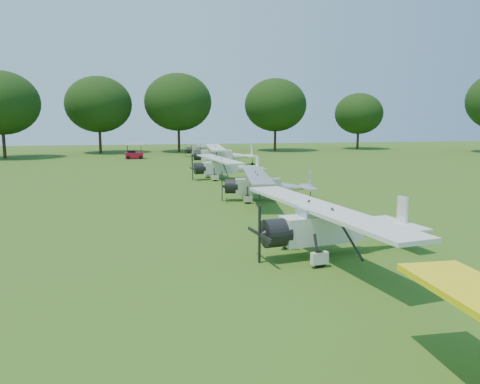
% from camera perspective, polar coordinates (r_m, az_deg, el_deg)
% --- Properties ---
extents(ground, '(160.00, 160.00, 0.00)m').
position_cam_1_polar(ground, '(23.64, 6.10, -4.70)').
color(ground, '#2A5415').
rests_on(ground, ground).
extents(tree_belt, '(137.36, 130.27, 14.52)m').
position_cam_1_polar(tree_belt, '(24.53, 14.58, 14.45)').
color(tree_belt, '#301C12').
rests_on(tree_belt, ground).
extents(aircraft_3, '(7.30, 11.55, 2.27)m').
position_cam_1_polar(aircraft_3, '(19.60, 11.31, -3.72)').
color(aircraft_3, white).
rests_on(aircraft_3, ground).
extents(aircraft_4, '(6.44, 10.22, 2.01)m').
position_cam_1_polar(aircraft_4, '(31.87, 3.04, 1.04)').
color(aircraft_4, silver).
rests_on(aircraft_4, ground).
extents(aircraft_5, '(6.77, 10.74, 2.11)m').
position_cam_1_polar(aircraft_5, '(43.28, -1.86, 3.24)').
color(aircraft_5, white).
rests_on(aircraft_5, ground).
extents(aircraft_6, '(7.68, 12.23, 2.41)m').
position_cam_1_polar(aircraft_6, '(55.99, -2.32, 4.72)').
color(aircraft_6, white).
rests_on(aircraft_6, ground).
extents(aircraft_7, '(6.11, 9.74, 1.92)m').
position_cam_1_polar(aircraft_7, '(68.56, -4.37, 5.25)').
color(aircraft_7, silver).
rests_on(aircraft_7, ground).
extents(golf_cart, '(2.41, 1.53, 2.02)m').
position_cam_1_polar(golf_cart, '(66.40, -12.80, 4.55)').
color(golf_cart, '#A70B21').
rests_on(golf_cart, ground).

